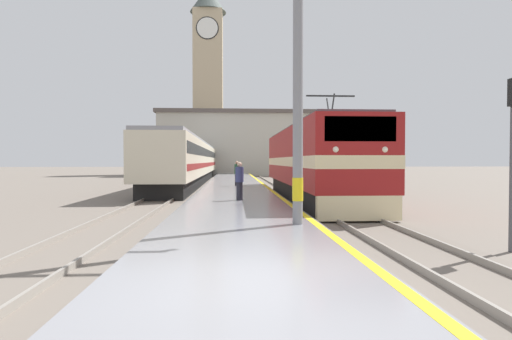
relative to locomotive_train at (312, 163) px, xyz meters
The scene contains 11 objects.
ground_plane 15.93m from the locomotive_train, 104.08° to the left, with size 200.00×200.00×0.00m, color #70665B.
platform 11.17m from the locomotive_train, 110.41° to the left, with size 4.19×140.00×0.39m.
rail_track_near 10.51m from the locomotive_train, 90.00° to the left, with size 2.84×140.00×0.16m.
rail_track_far 13.04m from the locomotive_train, 126.74° to the left, with size 2.83×140.00×0.16m.
locomotive_train is the anchor object (origin of this frame).
passenger_train 21.10m from the locomotive_train, 111.46° to the left, with size 2.92×41.56×3.68m.
catenary_mast 10.67m from the locomotive_train, 102.88° to the right, with size 2.68×0.28×8.61m.
person_on_platform 6.95m from the locomotive_train, 122.95° to the left, with size 0.34×0.34×1.62m.
second_waiting_passenger 5.36m from the locomotive_train, 135.13° to the right, with size 0.34×0.34×1.58m.
clock_tower 44.75m from the locomotive_train, 100.41° to the left, with size 5.52×5.52×28.82m.
station_building 34.81m from the locomotive_train, 93.75° to the left, with size 23.58×7.18×8.73m.
Camera 1 is at (-0.23, -5.57, 2.01)m, focal length 28.00 mm.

